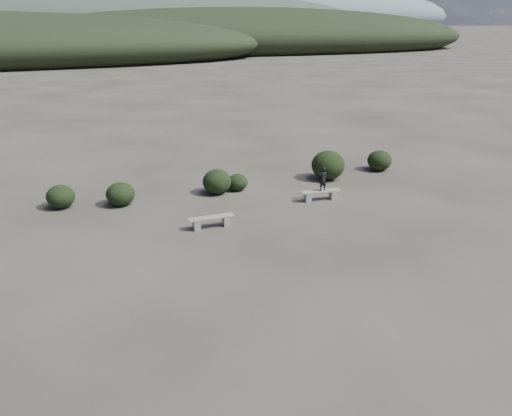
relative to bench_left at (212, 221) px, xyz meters
name	(u,v)px	position (x,y,z in m)	size (l,w,h in m)	color
ground	(320,280)	(2.00, -4.88, -0.26)	(1200.00, 1200.00, 0.00)	#302B25
bench_left	(212,221)	(0.00, 0.00, 0.00)	(1.69, 0.39, 0.42)	gray
bench_right	(320,194)	(5.06, 1.35, 0.01)	(1.74, 0.47, 0.43)	gray
seated_person	(323,179)	(5.13, 1.35, 0.68)	(0.37, 0.24, 1.02)	black
shrub_a	(120,194)	(-2.90, 3.54, 0.22)	(1.16, 1.16, 0.95)	black
shrub_b	(217,182)	(1.20, 3.67, 0.28)	(1.25, 1.25, 1.07)	black
shrub_c	(238,182)	(2.18, 3.80, 0.11)	(0.92, 0.92, 0.74)	black
shrub_d	(328,165)	(6.72, 3.96, 0.43)	(1.57, 1.57, 1.37)	black
shrub_e	(379,160)	(9.86, 4.46, 0.25)	(1.21, 1.21, 1.01)	black
shrub_f	(61,196)	(-5.20, 4.03, 0.22)	(1.12, 1.12, 0.94)	black
mountain_ridges	(66,14)	(-5.48, 334.18, 10.58)	(500.00, 400.00, 56.00)	black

